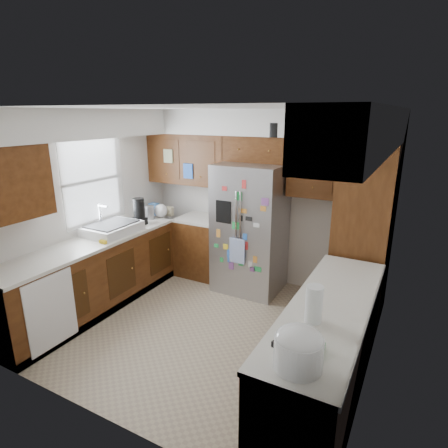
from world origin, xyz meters
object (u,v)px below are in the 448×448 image
(fridge, at_px, (250,228))
(pantry, at_px, (364,233))
(paper_towel, at_px, (314,304))
(rice_cooker, at_px, (299,347))

(fridge, bearing_deg, pantry, -2.06)
(pantry, relative_size, paper_towel, 7.34)
(rice_cooker, bearing_deg, fridge, 120.13)
(fridge, xyz_separation_m, rice_cooker, (1.50, -2.58, 0.16))
(rice_cooker, distance_m, paper_towel, 0.58)
(rice_cooker, bearing_deg, pantry, 89.99)
(pantry, bearing_deg, rice_cooker, -90.01)
(fridge, bearing_deg, paper_towel, -54.39)
(rice_cooker, relative_size, paper_towel, 1.09)
(fridge, height_order, paper_towel, fridge)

